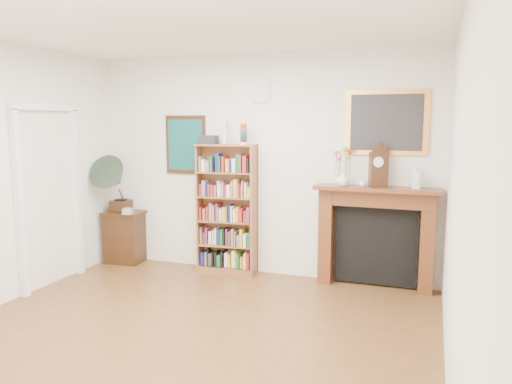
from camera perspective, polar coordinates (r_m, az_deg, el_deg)
room at (r=4.12m, az=-10.98°, el=-0.00°), size 4.51×5.01×2.81m
door_casing at (r=6.40m, az=-22.58°, el=1.16°), size 0.08×1.02×2.17m
teal_poster at (r=6.76m, az=-8.04°, el=5.36°), size 0.58×0.04×0.78m
small_picture at (r=6.35m, az=0.44°, el=11.58°), size 0.26×0.04×0.30m
gilt_painting at (r=6.01m, az=14.67°, el=7.69°), size 0.95×0.04×0.75m
bookshelf at (r=6.44m, az=-3.42°, el=-1.12°), size 0.79×0.34×1.93m
side_cabinet at (r=7.23m, az=-14.80°, el=-4.99°), size 0.56×0.43×0.72m
fireplace at (r=6.06m, az=13.54°, el=-4.01°), size 1.44×0.37×1.21m
gramophone at (r=7.06m, az=-15.91°, el=1.33°), size 0.56×0.66×0.80m
cd_stack at (r=6.94m, az=-14.44°, el=-2.14°), size 0.14×0.14×0.08m
mantel_clock at (r=5.89m, az=13.83°, el=2.72°), size 0.23×0.18×0.47m
flower_vase at (r=5.94m, az=9.86°, el=1.51°), size 0.19×0.19×0.17m
teacup at (r=5.90m, az=12.12°, el=0.91°), size 0.10×0.10×0.07m
bottle_left at (r=5.90m, az=17.72°, el=1.55°), size 0.07×0.07×0.24m
bottle_right at (r=5.88m, az=18.06°, el=1.31°), size 0.06×0.06×0.20m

